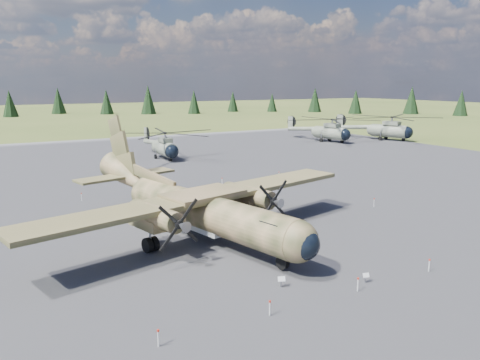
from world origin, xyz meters
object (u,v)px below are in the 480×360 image
helicopter_far (389,123)px  transport_plane (195,203)px  helicopter_near (164,140)px  helicopter_mid (330,125)px

helicopter_far → transport_plane: bearing=-168.0°
helicopter_far → helicopter_near: bearing=160.8°
transport_plane → helicopter_far: (60.36, 38.20, 0.82)m
transport_plane → helicopter_mid: 63.33m
helicopter_mid → helicopter_far: (12.73, -3.53, 0.17)m
helicopter_mid → helicopter_far: bearing=-27.5°
helicopter_mid → helicopter_far: helicopter_far is taller
transport_plane → helicopter_near: size_ratio=1.42×
transport_plane → helicopter_far: bearing=18.4°
helicopter_near → helicopter_mid: bearing=7.7°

